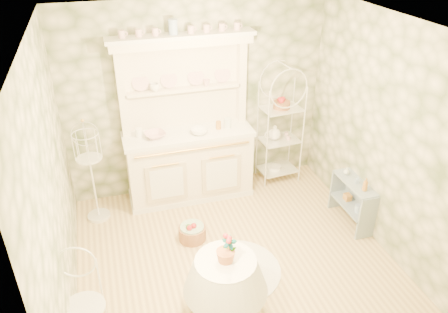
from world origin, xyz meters
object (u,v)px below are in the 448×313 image
object	(u,v)px
bakers_rack	(280,121)
round_table	(226,287)
side_shelf	(352,202)
kitchen_dresser	(188,123)
cafe_chair	(84,312)
floor_basket	(192,231)
birdcage_stand	(91,169)

from	to	relation	value
bakers_rack	round_table	xyz separation A→B (m)	(-1.52, -2.29, -0.58)
side_shelf	round_table	world-z (taller)	round_table
kitchen_dresser	bakers_rack	bearing A→B (deg)	3.31
kitchen_dresser	cafe_chair	xyz separation A→B (m)	(-1.48, -2.16, -0.75)
kitchen_dresser	cafe_chair	size ratio (longest dim) A/B	2.91
floor_basket	kitchen_dresser	bearing A→B (deg)	78.30
cafe_chair	side_shelf	bearing A→B (deg)	26.02
floor_basket	round_table	bearing A→B (deg)	-87.13
side_shelf	bakers_rack	bearing A→B (deg)	111.32
side_shelf	cafe_chair	bearing A→B (deg)	-164.01
bakers_rack	side_shelf	xyz separation A→B (m)	(0.50, -1.30, -0.64)
round_table	cafe_chair	world-z (taller)	cafe_chair
birdcage_stand	kitchen_dresser	bearing A→B (deg)	7.60
kitchen_dresser	birdcage_stand	world-z (taller)	kitchen_dresser
bakers_rack	cafe_chair	size ratio (longest dim) A/B	2.41
round_table	floor_basket	world-z (taller)	round_table
cafe_chair	bakers_rack	bearing A→B (deg)	48.50
cafe_chair	floor_basket	bearing A→B (deg)	53.27
round_table	birdcage_stand	world-z (taller)	birdcage_stand
round_table	kitchen_dresser	bearing A→B (deg)	86.38
bakers_rack	floor_basket	xyz separation A→B (m)	(-1.58, -1.06, -0.83)
side_shelf	cafe_chair	size ratio (longest dim) A/B	0.91
cafe_chair	birdcage_stand	world-z (taller)	birdcage_stand
round_table	birdcage_stand	bearing A→B (deg)	119.86
round_table	bakers_rack	bearing A→B (deg)	56.41
side_shelf	cafe_chair	xyz separation A→B (m)	(-3.36, -0.94, 0.09)
round_table	birdcage_stand	xyz separation A→B (m)	(-1.17, 2.04, 0.38)
birdcage_stand	floor_basket	distance (m)	1.51
bakers_rack	round_table	bearing A→B (deg)	-128.70
kitchen_dresser	birdcage_stand	distance (m)	1.38
bakers_rack	kitchen_dresser	bearing A→B (deg)	178.21
kitchen_dresser	side_shelf	world-z (taller)	kitchen_dresser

